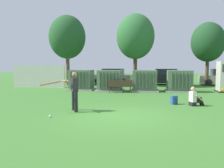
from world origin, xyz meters
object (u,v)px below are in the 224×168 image
object	(u,v)px
batter	(73,89)
backpack	(174,100)
transformer_west	(81,80)
parked_car_left_of_center	(164,77)
parked_car_right_of_center	(222,78)
transformer_mid_east	(145,81)
transformer_mid_west	(110,81)
transformer_east	(179,81)
park_bench	(120,85)
sports_ball	(50,116)
parked_car_leftmost	(112,77)
seated_spectator	(195,98)

from	to	relation	value
batter	backpack	bearing A→B (deg)	29.12
transformer_west	parked_car_left_of_center	size ratio (longest dim) A/B	0.49
parked_car_right_of_center	transformer_mid_east	bearing A→B (deg)	-138.38
transformer_mid_west	transformer_east	distance (m)	5.28
transformer_west	parked_car_right_of_center	size ratio (longest dim) A/B	0.49
transformer_mid_east	batter	bearing A→B (deg)	-109.64
transformer_mid_west	parked_car_left_of_center	bearing A→B (deg)	56.58
transformer_west	park_bench	xyz separation A→B (m)	(3.32, -1.30, -0.25)
transformer_west	sports_ball	world-z (taller)	transformer_west
batter	parked_car_leftmost	bearing A→B (deg)	92.39
transformer_east	seated_spectator	world-z (taller)	transformer_east
seated_spectator	batter	bearing A→B (deg)	-157.79
transformer_west	parked_car_leftmost	world-z (taller)	same
transformer_west	parked_car_leftmost	distance (m)	6.46
sports_ball	backpack	distance (m)	6.43
backpack	transformer_west	bearing A→B (deg)	138.77
park_bench	backpack	distance (m)	5.74
transformer_west	parked_car_leftmost	size ratio (longest dim) A/B	0.49
batter	transformer_east	bearing A→B (deg)	56.65
transformer_mid_west	parked_car_leftmost	size ratio (longest dim) A/B	0.49
backpack	parked_car_right_of_center	world-z (taller)	parked_car_right_of_center
transformer_mid_west	batter	world-z (taller)	batter
sports_ball	parked_car_leftmost	world-z (taller)	parked_car_leftmost
batter	parked_car_left_of_center	world-z (taller)	batter
parked_car_right_of_center	backpack	bearing A→B (deg)	-115.19
seated_spectator	parked_car_leftmost	distance (m)	13.92
parked_car_left_of_center	parked_car_leftmost	bearing A→B (deg)	-178.64
backpack	parked_car_leftmost	xyz separation A→B (m)	(-5.21, 12.18, 0.54)
transformer_west	batter	xyz separation A→B (m)	(2.14, -8.46, 0.19)
batter	parked_car_left_of_center	distance (m)	15.63
parked_car_right_of_center	seated_spectator	bearing A→B (deg)	-111.00
transformer_mid_west	batter	size ratio (longest dim) A/B	1.21
transformer_west	backpack	world-z (taller)	transformer_west
sports_ball	parked_car_right_of_center	bearing A→B (deg)	56.06
transformer_mid_east	transformer_east	distance (m)	2.59
transformer_mid_east	seated_spectator	bearing A→B (deg)	-66.81
transformer_west	parked_car_leftmost	bearing A→B (deg)	76.32
backpack	parked_car_right_of_center	distance (m)	13.67
transformer_mid_west	parked_car_right_of_center	xyz separation A→B (m)	(10.12, 6.93, -0.04)
seated_spectator	parked_car_leftmost	size ratio (longest dim) A/B	0.22
transformer_mid_west	transformer_mid_east	distance (m)	2.69
sports_ball	seated_spectator	bearing A→B (deg)	30.58
park_bench	parked_car_left_of_center	world-z (taller)	parked_car_left_of_center
batter	parked_car_left_of_center	size ratio (longest dim) A/B	0.41
transformer_mid_west	backpack	bearing A→B (deg)	-51.63
sports_ball	parked_car_leftmost	xyz separation A→B (m)	(-0.09, 16.06, 0.71)
batter	sports_ball	bearing A→B (deg)	-111.65
backpack	parked_car_left_of_center	bearing A→B (deg)	88.92
transformer_west	batter	world-z (taller)	batter
transformer_mid_east	transformer_west	bearing A→B (deg)	178.26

